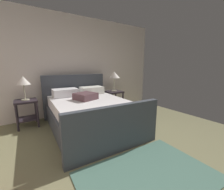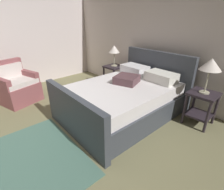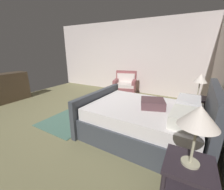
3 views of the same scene
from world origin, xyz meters
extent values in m
cube|color=#797450|center=(0.00, 0.00, -0.01)|extent=(5.54, 5.98, 0.02)
cube|color=silver|center=(0.00, 3.05, 1.32)|extent=(5.66, 0.12, 2.64)
cube|color=#3C4149|center=(0.09, 1.76, 0.20)|extent=(1.57, 2.01, 0.40)
cube|color=#3C4149|center=(0.13, 2.79, 0.55)|extent=(1.62, 0.16, 1.11)
cube|color=#3C4149|center=(0.06, 0.74, 0.38)|extent=(1.62, 0.16, 0.76)
cube|color=white|center=(0.09, 1.76, 0.51)|extent=(1.49, 1.94, 0.22)
cube|color=white|center=(-0.22, 2.47, 0.71)|extent=(0.57, 0.38, 0.18)
cube|color=white|center=(0.45, 2.45, 0.71)|extent=(0.57, 0.38, 0.18)
cube|color=brown|center=(0.06, 1.91, 0.69)|extent=(0.51, 0.51, 0.14)
cube|color=#2C232B|center=(1.22, 2.55, 0.58)|extent=(0.44, 0.44, 0.04)
cube|color=#2C232B|center=(1.22, 2.55, 0.18)|extent=(0.40, 0.40, 0.02)
cylinder|color=#2C232B|center=(1.03, 2.36, 0.28)|extent=(0.04, 0.04, 0.56)
cylinder|color=#2C232B|center=(1.41, 2.36, 0.28)|extent=(0.04, 0.04, 0.56)
cylinder|color=#2C232B|center=(1.03, 2.74, 0.28)|extent=(0.04, 0.04, 0.56)
cylinder|color=#2C232B|center=(1.41, 2.74, 0.28)|extent=(0.04, 0.04, 0.56)
cylinder|color=#B7B293|center=(1.22, 2.55, 0.61)|extent=(0.16, 0.16, 0.02)
cylinder|color=#B7B293|center=(1.22, 2.55, 0.81)|extent=(0.02, 0.02, 0.37)
cone|color=silver|center=(1.22, 2.55, 1.08)|extent=(0.33, 0.33, 0.19)
cube|color=#2C232B|center=(-1.04, 2.63, 0.58)|extent=(0.44, 0.44, 0.04)
cube|color=#2C232B|center=(-1.04, 2.63, 0.18)|extent=(0.40, 0.40, 0.02)
cylinder|color=#2C232B|center=(-1.23, 2.44, 0.28)|extent=(0.04, 0.04, 0.56)
cylinder|color=#2C232B|center=(-0.85, 2.44, 0.28)|extent=(0.04, 0.04, 0.56)
cylinder|color=#2C232B|center=(-1.23, 2.82, 0.28)|extent=(0.04, 0.04, 0.56)
cylinder|color=#2C232B|center=(-0.85, 2.82, 0.28)|extent=(0.04, 0.04, 0.56)
cylinder|color=#B7B293|center=(-1.04, 2.63, 0.61)|extent=(0.16, 0.16, 0.02)
cylinder|color=#B7B293|center=(-1.04, 2.63, 0.78)|extent=(0.02, 0.02, 0.32)
cone|color=silver|center=(-1.04, 2.63, 1.03)|extent=(0.27, 0.27, 0.18)
cube|color=#8F4C50|center=(-1.90, 0.50, 0.21)|extent=(0.88, 0.88, 0.42)
cube|color=silver|center=(-1.90, 0.50, 0.47)|extent=(0.81, 0.81, 0.10)
cube|color=#8F4C50|center=(-2.20, 0.42, 0.66)|extent=(0.30, 0.73, 0.48)
cube|color=silver|center=(-2.11, 0.44, 0.64)|extent=(0.26, 0.62, 0.36)
cube|color=#8F4C50|center=(-1.82, 0.20, 0.53)|extent=(0.65, 0.27, 0.22)
cube|color=#8F4C50|center=(-1.98, 0.80, 0.53)|extent=(0.65, 0.27, 0.22)
cube|color=#4B7162|center=(0.09, 0.09, 0.01)|extent=(1.68, 1.15, 0.01)
camera|label=1|loc=(-1.11, -0.95, 1.32)|focal=23.17mm
camera|label=2|loc=(2.04, -0.33, 1.75)|focal=27.02mm
camera|label=3|loc=(2.52, 2.44, 1.61)|focal=23.08mm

